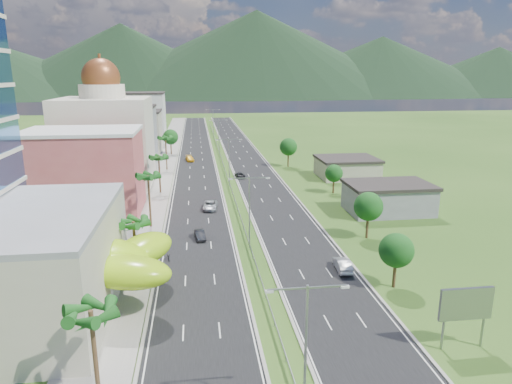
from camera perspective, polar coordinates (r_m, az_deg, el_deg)
name	(u,v)px	position (r m, az deg, el deg)	size (l,w,h in m)	color
ground	(259,277)	(59.62, 0.33, -10.56)	(500.00, 500.00, 0.00)	#2D5119
road_left	(196,156)	(145.68, -7.47, 4.46)	(11.00, 260.00, 0.04)	black
road_right	(243,155)	(146.44, -1.58, 4.63)	(11.00, 260.00, 0.04)	black
sidewalk_left	(166,157)	(145.98, -11.21, 4.34)	(7.00, 260.00, 0.12)	gray
median_guardrail	(224,165)	(128.07, -4.08, 3.42)	(0.10, 216.06, 0.76)	gray
streetlight_median_a	(306,339)	(34.79, 6.26, -17.80)	(6.04, 0.25, 11.00)	gray
streetlight_median_b	(249,205)	(66.54, -0.84, -1.63)	(6.04, 0.25, 11.00)	gray
streetlight_median_c	(229,157)	(105.38, -3.39, 4.40)	(6.04, 0.25, 11.00)	gray
streetlight_median_d	(219,133)	(149.80, -4.68, 7.41)	(6.04, 0.25, 11.00)	gray
streetlight_median_e	(213,119)	(194.49, -5.38, 9.04)	(6.04, 0.25, 11.00)	gray
lime_canopy	(87,261)	(54.94, -20.41, -8.11)	(18.00, 15.00, 7.40)	#95CA13
pink_shophouse	(84,174)	(89.70, -20.65, 2.17)	(20.00, 15.00, 15.00)	#B94C4D
domed_building	(106,136)	(111.28, -18.26, 6.64)	(20.00, 20.00, 28.70)	beige
midrise_grey	(127,136)	(136.00, -15.86, 6.71)	(16.00, 15.00, 16.00)	gray
midrise_beige	(136,132)	(157.82, -14.73, 7.26)	(16.00, 15.00, 13.00)	#AAA48C
midrise_white	(143,118)	(180.27, -13.91, 8.97)	(16.00, 15.00, 18.00)	silver
billboard	(466,306)	(47.86, 24.76, -12.77)	(5.20, 0.35, 6.20)	gray
shed_near	(388,199)	(89.05, 16.18, -0.86)	(15.00, 10.00, 5.00)	gray
shed_far	(347,168)	(117.04, 11.28, 2.90)	(14.00, 12.00, 4.40)	#AAA48C
palm_tree_a	(91,316)	(36.81, -19.92, -14.42)	(3.60, 3.60, 9.10)	#47301C
palm_tree_b	(133,225)	(58.95, -15.07, -3.99)	(3.60, 3.60, 8.10)	#47301C
palm_tree_c	(148,178)	(77.74, -13.33, 1.68)	(3.60, 3.60, 9.60)	#47301C
palm_tree_d	(159,159)	(100.38, -12.06, 4.06)	(3.60, 3.60, 8.60)	#47301C
palm_tree_e	(166,139)	(124.89, -11.25, 6.47)	(3.60, 3.60, 9.40)	#47301C
leafy_tree_lfar	(171,137)	(149.99, -10.63, 6.77)	(4.90, 4.90, 8.05)	#47301C
leafy_tree_ra	(396,250)	(57.61, 17.14, -7.00)	(4.20, 4.20, 6.90)	#47301C
leafy_tree_rb	(368,207)	(73.41, 13.88, -1.79)	(4.55, 4.55, 7.47)	#47301C
leafy_tree_rc	(334,173)	(100.19, 9.72, 2.30)	(3.85, 3.85, 6.33)	#47301C
leafy_tree_rd	(288,147)	(127.58, 4.07, 5.64)	(4.90, 4.90, 8.05)	#47301C
mountain_ridge	(257,97)	(508.58, 0.10, 11.73)	(860.00, 140.00, 90.00)	black
car_dark_left	(200,235)	(72.71, -7.02, -5.31)	(1.44, 4.13, 1.36)	black
car_silver_mid_left	(210,205)	(87.99, -5.75, -1.67)	(2.56, 5.55, 1.54)	#A5A9AD
car_yellow_far_left	(190,159)	(137.52, -8.28, 4.16)	(2.12, 5.23, 1.52)	gold
car_silver_right	(343,265)	(62.11, 10.77, -8.89)	(1.73, 4.95, 1.63)	#ABADB3
car_dark_far_right	(240,175)	(114.52, -2.04, 2.14)	(2.11, 4.57, 1.27)	black
motorcycle	(168,256)	(65.45, -10.88, -7.83)	(0.60, 1.98, 1.27)	black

